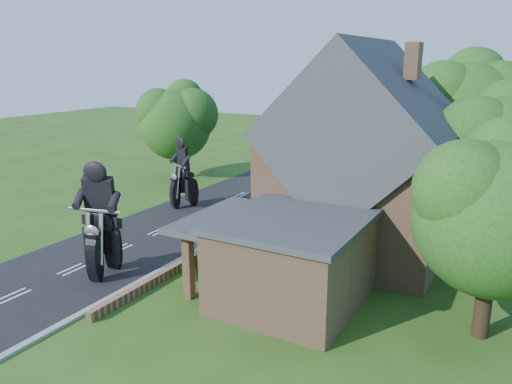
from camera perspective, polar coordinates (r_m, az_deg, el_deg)
The scene contains 19 objects.
ground at distance 26.29m, azimuth -15.29°, elevation -6.29°, with size 120.00×120.00×0.00m, color #264914.
road at distance 26.28m, azimuth -15.29°, elevation -6.27°, with size 7.00×80.00×0.02m, color black.
kerb at distance 23.98m, azimuth -8.98°, elevation -7.85°, with size 0.30×80.00×0.12m, color gray.
garden_wall at distance 27.42m, azimuth -1.45°, elevation -4.42°, with size 0.30×22.00×0.40m, color #966A4C.
house at distance 24.77m, azimuth 12.13°, elevation 3.11°, with size 9.54×8.64×10.24m.
annex at distance 19.62m, azimuth 3.90°, elevation -7.56°, with size 7.05×5.94×3.44m.
tree_annex_side at distance 17.92m, azimuth 26.87°, elevation -1.46°, with size 5.64×5.20×7.48m.
tree_house_right at distance 26.17m, azimuth 27.00°, elevation 4.32°, with size 6.51×6.00×8.40m.
tree_behind_house at distance 33.68m, azimuth 23.68°, elevation 8.47°, with size 7.81×7.20×10.08m.
tree_behind_left at distance 35.79m, azimuth 14.10°, elevation 8.76°, with size 6.94×6.40×9.16m.
tree_far_road at distance 39.99m, azimuth -8.65°, elevation 8.33°, with size 6.08×5.60×7.84m.
shrub_a at distance 22.12m, azimuth -7.24°, elevation -8.40°, with size 0.90×0.90×1.10m, color #123611.
shrub_b at distance 24.02m, azimuth -3.69°, elevation -6.40°, with size 0.90×0.90×1.10m, color #123611.
shrub_c at distance 26.01m, azimuth -0.68°, elevation -4.67°, with size 0.90×0.90×1.10m, color #123611.
shrub_d at distance 30.23m, azimuth 4.06°, elevation -1.91°, with size 0.90×0.90×1.10m, color #123611.
shrub_e at distance 32.43m, azimuth 5.96°, elevation -0.80°, with size 0.90×0.90×1.10m, color #123611.
shrub_f at distance 34.66m, azimuth 7.61°, elevation 0.17°, with size 0.90×0.90×1.10m, color #123611.
motorcycle_lead at distance 23.08m, azimuth -16.91°, elevation -7.34°, with size 0.42×1.66×1.55m, color black, non-canonical shape.
motorcycle_follow at distance 32.55m, azimuth -8.20°, elevation -0.55°, with size 0.38×1.50×1.40m, color black, non-canonical shape.
Camera 1 is at (17.59, -17.23, 9.21)m, focal length 35.00 mm.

